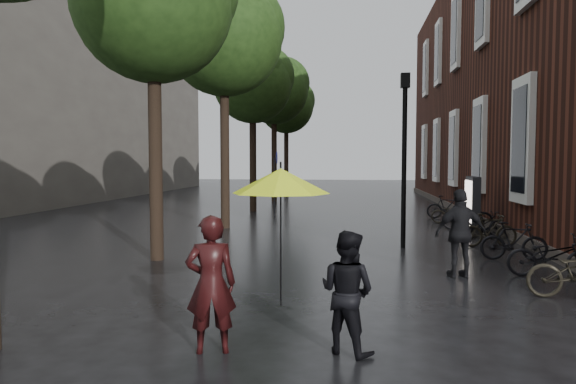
% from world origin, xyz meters
% --- Properties ---
extents(bg_building, '(16.00, 30.00, 14.00)m').
position_xyz_m(bg_building, '(-22.00, 28.00, 7.00)').
color(bg_building, '#47423D').
rests_on(bg_building, ground).
extents(street_trees, '(4.33, 34.03, 8.91)m').
position_xyz_m(street_trees, '(-3.99, 15.91, 6.34)').
color(street_trees, black).
rests_on(street_trees, ground).
extents(person_burgundy, '(0.72, 0.57, 1.74)m').
position_xyz_m(person_burgundy, '(-1.15, 1.30, 0.87)').
color(person_burgundy, black).
rests_on(person_burgundy, ground).
extents(person_black, '(0.94, 0.88, 1.55)m').
position_xyz_m(person_black, '(0.55, 1.51, 0.77)').
color(person_black, black).
rests_on(person_black, ground).
extents(lime_umbrella, '(1.22, 1.22, 1.79)m').
position_xyz_m(lime_umbrella, '(-0.27, 1.38, 2.17)').
color(lime_umbrella, black).
rests_on(lime_umbrella, ground).
extents(pedestrian_walking, '(1.15, 0.67, 1.83)m').
position_xyz_m(pedestrian_walking, '(2.84, 6.01, 0.92)').
color(pedestrian_walking, black).
rests_on(pedestrian_walking, ground).
extents(parked_bicycles, '(1.98, 13.16, 1.02)m').
position_xyz_m(parked_bicycles, '(4.55, 10.31, 0.46)').
color(parked_bicycles, black).
rests_on(parked_bicycles, ground).
extents(ad_lightbox, '(0.29, 1.25, 1.89)m').
position_xyz_m(ad_lightbox, '(4.55, 12.60, 0.95)').
color(ad_lightbox, black).
rests_on(ad_lightbox, ground).
extents(lamp_post, '(0.25, 0.25, 4.80)m').
position_xyz_m(lamp_post, '(2.03, 9.59, 2.91)').
color(lamp_post, black).
rests_on(lamp_post, ground).
extents(cycle_sign, '(0.15, 0.51, 2.79)m').
position_xyz_m(cycle_sign, '(-2.71, 17.20, 1.85)').
color(cycle_sign, '#262628').
rests_on(cycle_sign, ground).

